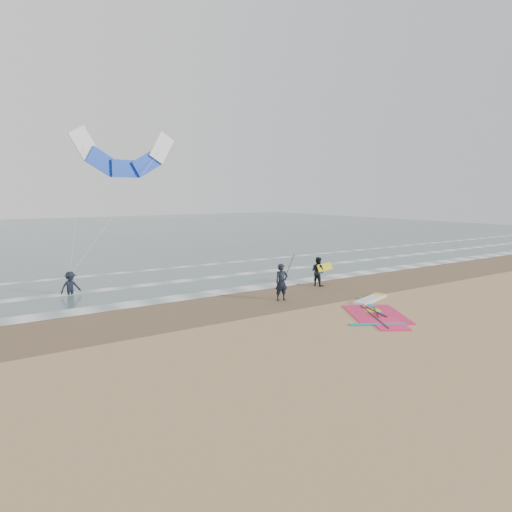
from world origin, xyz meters
TOP-DOWN VIEW (x-y plane):
  - ground at (0.00, 0.00)m, footprint 120.00×120.00m
  - sea_water at (0.00, 48.00)m, footprint 120.00×80.00m
  - wet_sand_band at (0.00, 6.00)m, footprint 120.00×5.00m
  - foam_waterline at (0.00, 10.44)m, footprint 120.00×9.15m
  - windsurf_rig at (1.93, 1.55)m, footprint 5.04×4.77m
  - person_standing at (-0.24, 5.22)m, footprint 0.68×0.51m
  - person_walking at (3.39, 6.86)m, footprint 0.74×0.86m
  - person_wading at (-8.05, 11.69)m, footprint 1.08×0.76m
  - held_pole at (0.06, 5.22)m, footprint 0.17×0.86m
  - carried_kiteboard at (3.79, 6.76)m, footprint 1.30×0.51m
  - surf_kite at (-4.34, 14.21)m, footprint 6.69×2.72m

SIDE VIEW (x-z plane):
  - ground at x=0.00m, z-range 0.00..0.00m
  - wet_sand_band at x=0.00m, z-range 0.00..0.01m
  - sea_water at x=0.00m, z-range 0.00..0.02m
  - foam_waterline at x=0.00m, z-range 0.02..0.04m
  - windsurf_rig at x=1.93m, z-range -0.03..0.09m
  - person_wading at x=-8.05m, z-range 0.00..1.51m
  - person_walking at x=3.39m, z-range 0.00..1.54m
  - person_standing at x=-0.24m, z-range 0.00..1.70m
  - carried_kiteboard at x=3.79m, z-range 0.78..1.17m
  - held_pole at x=0.06m, z-range 0.33..2.16m
  - surf_kite at x=-4.34m, z-range 3.12..10.57m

